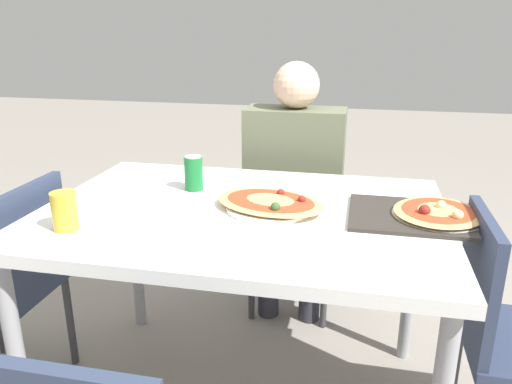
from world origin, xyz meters
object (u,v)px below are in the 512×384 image
at_px(drink_glass, 65,211).
at_px(chair_far_seated, 296,211).
at_px(dining_table, 243,229).
at_px(pizza_main, 270,203).
at_px(person_seated, 294,173).
at_px(soda_can, 194,173).
at_px(pizza_second, 438,214).
at_px(chair_side_left, 9,277).

bearing_deg(drink_glass, chair_far_seated, 62.95).
height_order(dining_table, pizza_main, pizza_main).
height_order(person_seated, drink_glass, person_seated).
height_order(person_seated, soda_can, person_seated).
bearing_deg(pizza_second, dining_table, -176.42).
height_order(dining_table, person_seated, person_seated).
distance_m(pizza_main, soda_can, 0.34).
relative_size(dining_table, drink_glass, 11.40).
height_order(pizza_main, pizza_second, pizza_second).
bearing_deg(soda_can, drink_glass, -119.62).
height_order(pizza_main, drink_glass, drink_glass).
bearing_deg(person_seated, pizza_main, 91.17).
distance_m(drink_glass, pizza_second, 1.12).
xyz_separation_m(dining_table, person_seated, (0.08, 0.68, -0.00)).
distance_m(pizza_main, pizza_second, 0.52).
relative_size(dining_table, person_seated, 1.09).
relative_size(chair_side_left, person_seated, 0.69).
distance_m(person_seated, pizza_second, 0.84).
bearing_deg(drink_glass, pizza_second, 16.08).
bearing_deg(dining_table, chair_side_left, -173.54).
relative_size(person_seated, drink_glass, 10.41).
xyz_separation_m(dining_table, soda_can, (-0.22, 0.16, 0.13)).
relative_size(dining_table, soda_can, 10.42).
bearing_deg(pizza_second, soda_can, 171.60).
bearing_deg(chair_side_left, pizza_main, -82.95).
bearing_deg(chair_far_seated, pizza_second, 125.48).
bearing_deg(pizza_main, person_seated, 91.17).
bearing_deg(pizza_main, drink_glass, -152.25).
xyz_separation_m(dining_table, chair_side_left, (-0.85, -0.10, -0.22)).
bearing_deg(pizza_main, dining_table, -167.40).
height_order(chair_far_seated, chair_side_left, same).
height_order(chair_side_left, pizza_second, same).
relative_size(chair_far_seated, person_seated, 0.69).
bearing_deg(drink_glass, dining_table, 30.30).
relative_size(pizza_main, drink_glass, 3.74).
bearing_deg(person_seated, soda_can, 60.41).
height_order(chair_far_seated, soda_can, soda_can).
distance_m(dining_table, chair_side_left, 0.88).
bearing_deg(chair_far_seated, person_seated, 90.00).
bearing_deg(chair_side_left, soda_can, -67.78).
height_order(dining_table, soda_can, soda_can).
xyz_separation_m(chair_side_left, drink_glass, (0.38, -0.18, 0.35)).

